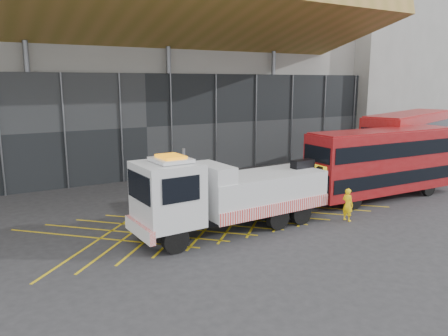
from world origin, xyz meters
TOP-DOWN VIEW (x-y plane):
  - ground_plane at (0.00, 0.00)m, footprint 120.00×120.00m
  - road_markings at (1.60, 0.00)m, footprint 19.96×7.16m
  - construction_building at (1.92, 18.40)m, footprint 55.00×23.97m
  - east_building at (32.00, 16.00)m, footprint 15.00×12.00m
  - recovery_truck at (1.04, -2.20)m, footprint 12.10×3.18m
  - bus_towed at (12.82, -1.79)m, footprint 10.96×3.00m
  - bus_second at (20.27, 1.97)m, footprint 12.52×6.52m
  - worker at (7.43, -4.07)m, footprint 0.50×0.70m

SIDE VIEW (x-z plane):
  - ground_plane at x=0.00m, z-range 0.00..0.00m
  - road_markings at x=1.60m, z-range 0.00..0.01m
  - worker at x=7.43m, z-range 0.00..1.79m
  - recovery_truck at x=1.04m, z-range -0.16..4.05m
  - bus_towed at x=12.82m, z-range 0.24..4.66m
  - bus_second at x=20.27m, z-range 0.28..5.27m
  - construction_building at x=1.92m, z-range -0.02..17.98m
  - east_building at x=32.00m, z-range 0.00..20.00m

